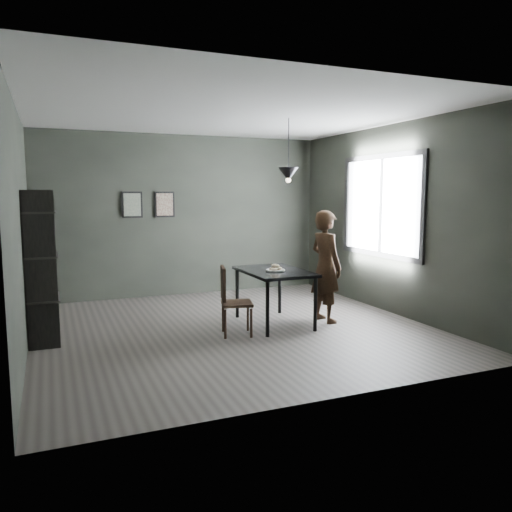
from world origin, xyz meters
name	(u,v)px	position (x,y,z in m)	size (l,w,h in m)	color
ground	(233,328)	(0.00, 0.00, 0.00)	(5.00, 5.00, 0.00)	#322F2B
back_wall	(184,216)	(0.00, 2.50, 1.40)	(5.00, 0.10, 2.80)	black
ceiling	(232,113)	(0.00, 0.00, 2.80)	(5.00, 5.00, 0.02)	silver
window_assembly	(381,206)	(2.47, 0.20, 1.60)	(0.04, 1.96, 1.56)	white
cafe_table	(274,276)	(0.60, 0.00, 0.67)	(0.80, 1.20, 0.75)	black
white_plate	(276,271)	(0.58, -0.09, 0.76)	(0.23, 0.23, 0.01)	white
donut_pile	(276,268)	(0.58, -0.09, 0.79)	(0.20, 0.16, 0.09)	beige
woman	(326,266)	(1.32, -0.14, 0.78)	(0.57, 0.37, 1.56)	black
wood_chair	(231,296)	(-0.13, -0.28, 0.50)	(0.46, 0.46, 0.87)	black
shelf_unit	(41,268)	(-2.32, 0.28, 0.91)	(0.34, 0.61, 1.83)	black
pendant_lamp	(288,174)	(0.85, 0.10, 2.05)	(0.28, 0.28, 0.86)	black
framed_print_left	(132,205)	(-0.90, 2.47, 1.60)	(0.34, 0.04, 0.44)	black
framed_print_right	(165,204)	(-0.35, 2.47, 1.60)	(0.34, 0.04, 0.44)	black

